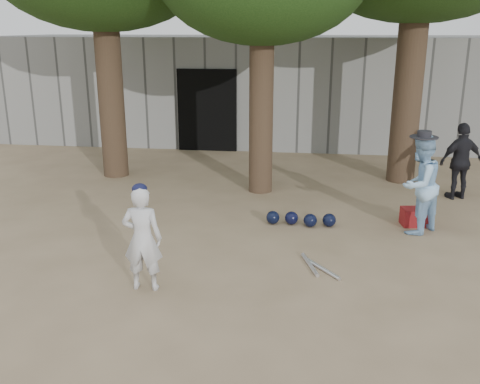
# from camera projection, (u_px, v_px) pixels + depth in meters

# --- Properties ---
(ground) EXTENTS (70.00, 70.00, 0.00)m
(ground) POSITION_uv_depth(u_px,v_px,m) (186.00, 279.00, 7.21)
(ground) COLOR #937C5E
(ground) RESTS_ON ground
(boy_player) EXTENTS (0.52, 0.36, 1.38)m
(boy_player) POSITION_uv_depth(u_px,v_px,m) (142.00, 239.00, 6.76)
(boy_player) COLOR silver
(boy_player) RESTS_ON ground
(spectator_blue) EXTENTS (0.99, 1.00, 1.63)m
(spectator_blue) POSITION_uv_depth(u_px,v_px,m) (419.00, 185.00, 8.64)
(spectator_blue) COLOR #9BC9F0
(spectator_blue) RESTS_ON ground
(spectator_dark) EXTENTS (0.96, 0.65, 1.51)m
(spectator_dark) POSITION_uv_depth(u_px,v_px,m) (461.00, 161.00, 10.40)
(spectator_dark) COLOR black
(spectator_dark) RESTS_ON ground
(red_bag) EXTENTS (0.46, 0.38, 0.30)m
(red_bag) POSITION_uv_depth(u_px,v_px,m) (414.00, 217.00, 9.13)
(red_bag) COLOR maroon
(red_bag) RESTS_ON ground
(back_building) EXTENTS (16.00, 5.24, 3.00)m
(back_building) POSITION_uv_depth(u_px,v_px,m) (260.00, 86.00, 16.55)
(back_building) COLOR gray
(back_building) RESTS_ON ground
(helmet_row) EXTENTS (1.19, 0.31, 0.23)m
(helmet_row) POSITION_uv_depth(u_px,v_px,m) (301.00, 219.00, 9.13)
(helmet_row) COLOR black
(helmet_row) RESTS_ON ground
(bat_pile) EXTENTS (0.55, 0.78, 0.06)m
(bat_pile) POSITION_uv_depth(u_px,v_px,m) (316.00, 267.00, 7.51)
(bat_pile) COLOR silver
(bat_pile) RESTS_ON ground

